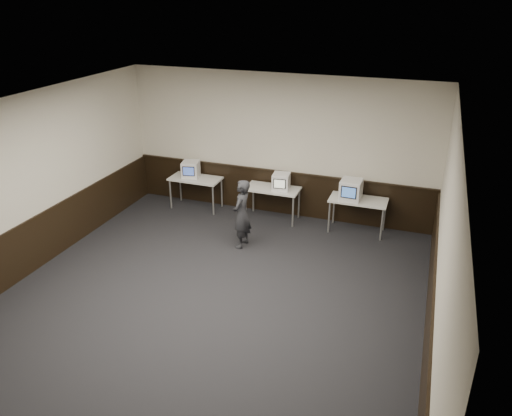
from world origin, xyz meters
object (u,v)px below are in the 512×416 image
at_px(emac_right, 351,190).
at_px(person, 242,214).
at_px(desk_left, 196,181).
at_px(emac_center, 281,182).
at_px(desk_center, 273,191).
at_px(desk_right, 358,202).
at_px(emac_left, 191,169).

relative_size(emac_right, person, 0.34).
bearing_deg(desk_left, emac_center, -0.30).
xyz_separation_m(desk_center, desk_right, (1.90, 0.00, 0.00)).
bearing_deg(emac_right, person, -141.90).
relative_size(emac_left, person, 0.33).
height_order(emac_right, person, person).
xyz_separation_m(desk_left, emac_left, (-0.13, 0.03, 0.26)).
xyz_separation_m(emac_left, emac_center, (2.22, -0.04, -0.01)).
height_order(desk_center, emac_left, emac_left).
relative_size(emac_center, emac_right, 0.89).
relative_size(desk_left, desk_right, 1.00).
bearing_deg(desk_center, emac_right, -1.77).
bearing_deg(desk_left, emac_left, 166.53).
relative_size(emac_center, person, 0.30).
bearing_deg(desk_right, desk_center, 180.00).
height_order(desk_center, emac_right, emac_right).
height_order(desk_center, desk_right, same).
bearing_deg(emac_left, emac_right, -13.73).
bearing_deg(desk_left, desk_center, 0.00).
bearing_deg(person, desk_right, 128.07).
bearing_deg(person, emac_center, 168.64).
bearing_deg(desk_center, desk_right, 0.00).
bearing_deg(emac_right, desk_right, 19.77).
bearing_deg(desk_center, desk_left, 180.00).
bearing_deg(desk_left, person, -40.03).
xyz_separation_m(emac_center, emac_right, (1.54, -0.04, 0.03)).
xyz_separation_m(desk_right, emac_right, (-0.17, -0.05, 0.29)).
bearing_deg(desk_center, emac_left, 179.14).
distance_m(emac_left, emac_center, 2.22).
relative_size(desk_left, emac_right, 2.50).
xyz_separation_m(emac_right, person, (-1.91, -1.39, -0.25)).
xyz_separation_m(desk_center, person, (-0.18, -1.45, 0.03)).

